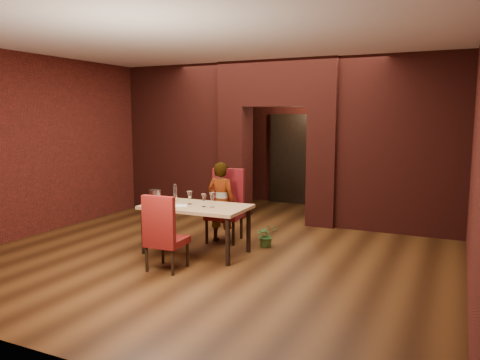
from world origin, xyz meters
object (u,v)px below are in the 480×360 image
object	(u,v)px
wine_glass_b	(204,200)
wine_bucket	(155,197)
dining_table	(196,229)
chair_near	(167,232)
wine_glass_a	(190,198)
water_bottle	(175,192)
person_seated	(221,202)
wine_glass_c	(212,200)
chair_far	(224,206)
potted_plant	(266,235)

from	to	relation	value
wine_glass_b	wine_bucket	distance (m)	0.81
dining_table	chair_near	size ratio (longest dim) A/B	1.51
wine_glass_a	water_bottle	bearing A→B (deg)	156.03
wine_glass_a	person_seated	bearing A→B (deg)	75.79
person_seated	wine_glass_a	xyz separation A→B (m)	(-0.18, -0.71, 0.18)
wine_bucket	water_bottle	bearing A→B (deg)	72.65
wine_glass_c	wine_bucket	xyz separation A→B (m)	(-0.94, -0.13, -0.00)
wine_glass_a	water_bottle	size ratio (longest dim) A/B	0.74
person_seated	wine_glass_c	xyz separation A→B (m)	(0.26, -0.79, 0.19)
chair_far	water_bottle	xyz separation A→B (m)	(-0.59, -0.60, 0.28)
dining_table	chair_far	xyz separation A→B (m)	(0.08, 0.80, 0.23)
dining_table	water_bottle	bearing A→B (deg)	157.42
person_seated	wine_glass_c	bearing A→B (deg)	108.70
wine_glass_c	chair_far	bearing A→B (deg)	105.52
chair_near	wine_glass_c	size ratio (longest dim) A/B	4.66
wine_glass_b	dining_table	bearing A→B (deg)	164.20
potted_plant	water_bottle	bearing A→B (deg)	-157.08
water_bottle	potted_plant	bearing A→B (deg)	22.92
person_seated	wine_glass_c	distance (m)	0.85
dining_table	wine_bucket	bearing A→B (deg)	-164.89
potted_plant	person_seated	bearing A→B (deg)	-177.56
person_seated	wine_glass_a	bearing A→B (deg)	76.08
wine_glass_b	wine_glass_c	distance (m)	0.14
water_bottle	chair_near	bearing A→B (deg)	-62.58
wine_glass_b	wine_glass_c	xyz separation A→B (m)	(0.14, 0.00, 0.02)
chair_far	wine_glass_b	world-z (taller)	chair_far
wine_glass_a	water_bottle	world-z (taller)	water_bottle
dining_table	person_seated	xyz separation A→B (m)	(0.05, 0.74, 0.30)
wine_bucket	water_bottle	world-z (taller)	water_bottle
potted_plant	wine_glass_a	bearing A→B (deg)	-142.99
wine_glass_b	water_bottle	distance (m)	0.72
dining_table	chair_near	xyz separation A→B (m)	(0.04, -0.85, 0.16)
chair_far	wine_glass_a	xyz separation A→B (m)	(-0.21, -0.77, 0.25)
water_bottle	potted_plant	world-z (taller)	water_bottle
dining_table	wine_bucket	distance (m)	0.82
dining_table	chair_near	distance (m)	0.87
wine_glass_c	chair_near	bearing A→B (deg)	-108.70
wine_glass_b	wine_bucket	size ratio (longest dim) A/B	0.87
chair_far	person_seated	world-z (taller)	person_seated
wine_glass_c	wine_glass_a	bearing A→B (deg)	169.77
chair_far	person_seated	distance (m)	0.09
chair_near	wine_bucket	bearing A→B (deg)	-47.90
chair_far	wine_glass_b	size ratio (longest dim) A/B	6.19
chair_far	wine_glass_c	size ratio (longest dim) A/B	5.34
wine_glass_b	chair_near	bearing A→B (deg)	-99.14
wine_glass_b	water_bottle	xyz separation A→B (m)	(-0.68, 0.25, 0.04)
chair_near	wine_glass_c	world-z (taller)	chair_near
dining_table	person_seated	world-z (taller)	person_seated
potted_plant	wine_glass_c	bearing A→B (deg)	-123.45
wine_bucket	water_bottle	distance (m)	0.40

